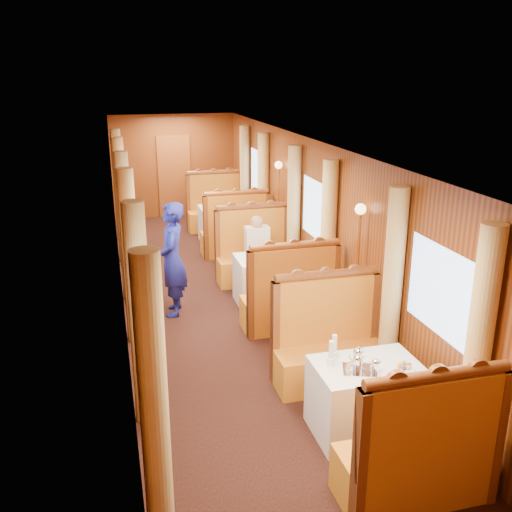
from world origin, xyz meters
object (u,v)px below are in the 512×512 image
object	(u,v)px
table_near	(366,398)
banquette_far_aft	(216,211)
passenger	(257,243)
banquette_mid_aft	(254,257)
banquette_near_fwd	(418,458)
banquette_far_fwd	(235,235)
steward	(172,259)
teapot_right	(375,367)
table_mid	(270,280)
teapot_left	(357,364)
rose_vase_far	(224,199)
banquette_near_aft	(329,348)
teapot_back	(358,358)
rose_vase_mid	(270,246)
banquette_mid_fwd	(290,301)
tea_tray	(361,370)
table_far	(225,224)
fruit_plate	(404,367)

from	to	relation	value
table_near	banquette_far_aft	size ratio (longest dim) A/B	0.78
banquette_far_aft	passenger	world-z (taller)	banquette_far_aft
banquette_mid_aft	banquette_near_fwd	bearing A→B (deg)	-90.00
banquette_far_fwd	steward	distance (m)	2.98
teapot_right	table_mid	bearing A→B (deg)	65.43
teapot_right	teapot_left	bearing A→B (deg)	124.15
rose_vase_far	banquette_near_aft	bearing A→B (deg)	-89.92
banquette_near_aft	teapot_back	size ratio (longest dim) A/B	8.07
rose_vase_mid	banquette_mid_fwd	bearing A→B (deg)	-90.20
banquette_near_aft	rose_vase_mid	world-z (taller)	banquette_near_aft
table_near	rose_vase_mid	xyz separation A→B (m)	(0.00, 3.52, 0.55)
tea_tray	rose_vase_far	bearing A→B (deg)	89.13
tea_tray	rose_vase_far	xyz separation A→B (m)	(0.11, 7.09, 0.17)
banquette_mid_fwd	steward	world-z (taller)	steward
table_far	steward	bearing A→B (deg)	-113.08
table_near	rose_vase_mid	size ratio (longest dim) A/B	2.92
banquette_mid_fwd	fruit_plate	xyz separation A→B (m)	(0.31, -2.64, 0.35)
banquette_far_aft	rose_vase_far	size ratio (longest dim) A/B	3.72
table_mid	table_far	xyz separation A→B (m)	(0.00, 3.50, 0.00)
rose_vase_mid	steward	size ratio (longest dim) A/B	0.21
fruit_plate	passenger	xyz separation A→B (m)	(-0.31, 4.43, -0.03)
banquette_near_fwd	table_far	size ratio (longest dim) A/B	1.28
banquette_mid_aft	teapot_left	xyz separation A→B (m)	(-0.14, -4.58, 0.39)
table_far	teapot_right	bearing A→B (deg)	-89.97
banquette_near_aft	steward	size ratio (longest dim) A/B	0.78
table_near	banquette_near_aft	xyz separation A→B (m)	(0.00, 1.01, 0.05)
table_mid	passenger	distance (m)	0.86
table_near	table_far	distance (m)	7.00
banquette_far_aft	banquette_mid_fwd	bearing A→B (deg)	-90.00
tea_tray	rose_vase_mid	size ratio (longest dim) A/B	0.94
banquette_mid_aft	rose_vase_far	xyz separation A→B (m)	(-0.01, 2.49, 0.50)
banquette_mid_fwd	teapot_back	size ratio (longest dim) A/B	8.07
banquette_mid_fwd	banquette_far_aft	world-z (taller)	same
table_near	teapot_back	world-z (taller)	teapot_back
table_far	passenger	bearing A→B (deg)	-90.00
table_mid	banquette_far_fwd	size ratio (longest dim) A/B	0.78
teapot_left	rose_vase_mid	world-z (taller)	rose_vase_mid
banquette_far_aft	fruit_plate	xyz separation A→B (m)	(0.31, -8.17, 0.35)
table_near	banquette_far_fwd	world-z (taller)	banquette_far_fwd
table_near	passenger	bearing A→B (deg)	90.00
banquette_far_aft	rose_vase_mid	distance (m)	4.52
banquette_near_fwd	banquette_far_aft	size ratio (longest dim) A/B	1.00
banquette_far_aft	passenger	size ratio (longest dim) A/B	1.76
teapot_left	teapot_back	size ratio (longest dim) A/B	0.94
table_far	tea_tray	world-z (taller)	tea_tray
banquette_mid_fwd	teapot_right	world-z (taller)	banquette_mid_fwd
banquette_near_aft	table_mid	xyz separation A→B (m)	(0.00, 2.49, -0.05)
teapot_left	teapot_right	size ratio (longest dim) A/B	1.11
table_near	banquette_mid_aft	bearing A→B (deg)	90.00
teapot_right	rose_vase_mid	world-z (taller)	rose_vase_mid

